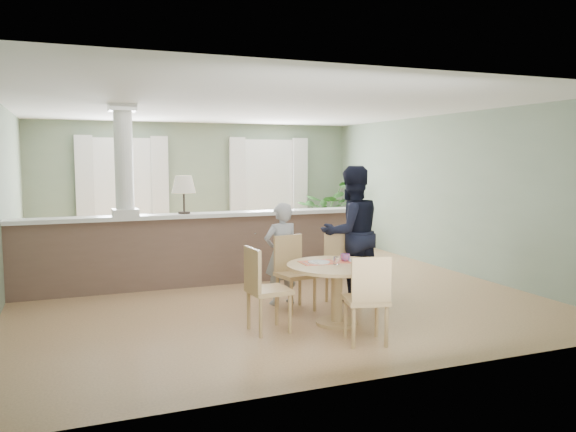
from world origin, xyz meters
name	(u,v)px	position (x,y,z in m)	size (l,w,h in m)	color
ground	(255,284)	(0.00, 0.00, 0.00)	(8.00, 8.00, 0.00)	tan
room_shell	(241,166)	(-0.03, 0.63, 1.81)	(7.02, 8.02, 2.71)	gray
pony_wall	(189,240)	(-0.99, 0.20, 0.71)	(5.32, 0.38, 2.70)	brown
sofa	(158,242)	(-1.21, 1.82, 0.46)	(3.12, 1.22, 0.91)	#90764E
houseplant	(325,213)	(2.68, 3.20, 0.72)	(1.30, 1.13, 1.45)	#316127
dining_table	(337,276)	(0.24, -2.37, 0.57)	(1.17, 1.17, 0.80)	tan
chair_far_boy	(293,269)	(0.00, -1.57, 0.52)	(0.50, 0.50, 0.95)	tan
chair_far_man	(342,263)	(0.71, -1.55, 0.55)	(0.54, 0.54, 0.99)	tan
chair_near	(368,296)	(0.19, -3.16, 0.52)	(0.52, 0.52, 0.95)	tan
chair_side	(263,286)	(-0.68, -2.35, 0.53)	(0.47, 0.47, 0.96)	tan
child_person	(281,254)	(-0.05, -1.29, 0.68)	(0.49, 0.32, 1.36)	#939498
man_person	(351,233)	(0.93, -1.40, 0.92)	(0.89, 0.70, 1.84)	black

